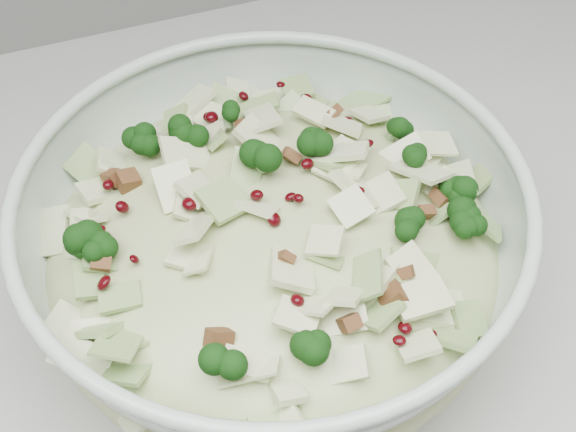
# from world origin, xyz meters

# --- Properties ---
(mixing_bowl) EXTENTS (0.37, 0.37, 0.13)m
(mixing_bowl) POSITION_xyz_m (0.37, 1.60, 0.97)
(mixing_bowl) COLOR #B4C6B9
(mixing_bowl) RESTS_ON counter
(salad) EXTENTS (0.36, 0.36, 0.13)m
(salad) POSITION_xyz_m (0.37, 1.60, 0.99)
(salad) COLOR beige
(salad) RESTS_ON mixing_bowl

